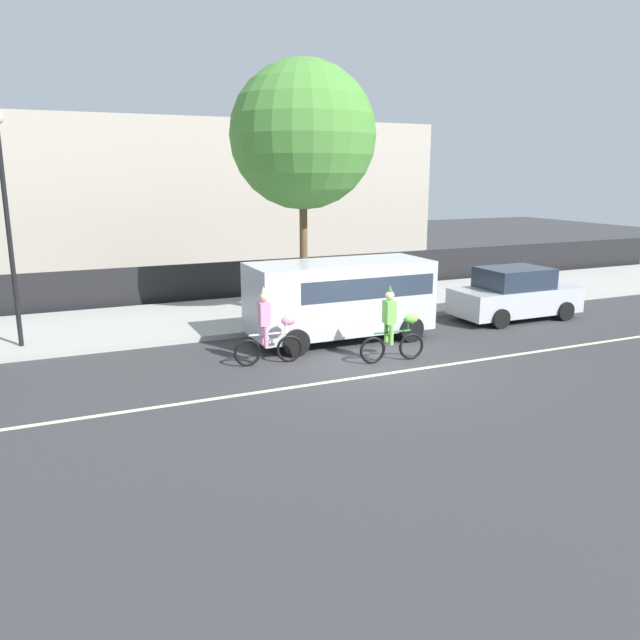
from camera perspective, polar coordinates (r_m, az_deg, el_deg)
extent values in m
plane|color=#38383A|center=(15.05, 5.79, -4.27)|extent=(80.00, 80.00, 0.00)
cube|color=beige|center=(14.64, 6.76, -4.79)|extent=(36.00, 0.14, 0.01)
cube|color=#ADAAA3|center=(20.73, -3.12, 0.88)|extent=(60.00, 5.00, 0.15)
cube|color=black|center=(23.30, -5.70, 3.77)|extent=(40.00, 0.08, 1.40)
cube|color=#B2A899|center=(30.67, -17.48, 10.59)|extent=(28.00, 8.00, 6.80)
torus|color=black|center=(15.29, -2.80, -2.63)|extent=(0.67, 0.12, 0.67)
torus|color=black|center=(15.03, -6.64, -2.98)|extent=(0.67, 0.12, 0.67)
cylinder|color=silver|center=(15.04, -4.73, -1.29)|extent=(0.97, 0.12, 0.05)
cylinder|color=silver|center=(14.98, -5.29, -1.00)|extent=(0.04, 0.04, 0.18)
cylinder|color=silver|center=(15.12, -3.21, -0.73)|extent=(0.04, 0.04, 0.23)
cylinder|color=silver|center=(15.09, -3.21, -0.31)|extent=(0.07, 0.50, 0.03)
ellipsoid|color=pink|center=(15.10, -2.91, -0.03)|extent=(0.37, 0.23, 0.24)
cube|color=pink|center=(14.90, -5.14, 0.58)|extent=(0.26, 0.34, 0.56)
sphere|color=beige|center=(14.81, -5.17, 2.09)|extent=(0.22, 0.22, 0.22)
cone|color=silver|center=(14.78, -5.19, 2.77)|extent=(0.14, 0.14, 0.16)
cylinder|color=pink|center=(14.89, -4.96, -1.60)|extent=(0.11, 0.11, 0.48)
cylinder|color=pink|center=(15.16, -5.23, -1.34)|extent=(0.11, 0.11, 0.48)
torus|color=black|center=(15.63, 8.34, -2.40)|extent=(0.67, 0.12, 0.67)
torus|color=black|center=(15.19, 4.82, -2.77)|extent=(0.67, 0.12, 0.67)
cylinder|color=#266626|center=(15.29, 6.65, -1.09)|extent=(0.97, 0.13, 0.05)
cylinder|color=#266626|center=(15.21, 6.15, -0.80)|extent=(0.04, 0.04, 0.18)
cylinder|color=#266626|center=(15.45, 8.06, -0.54)|extent=(0.04, 0.04, 0.23)
cylinder|color=#266626|center=(15.42, 8.08, -0.13)|extent=(0.07, 0.50, 0.03)
ellipsoid|color=#72CC4C|center=(15.45, 8.36, 0.15)|extent=(0.38, 0.23, 0.24)
cube|color=#72CC4C|center=(15.13, 6.36, 0.75)|extent=(0.27, 0.34, 0.56)
sphere|color=beige|center=(15.05, 6.40, 2.24)|extent=(0.22, 0.22, 0.22)
cone|color=#266626|center=(15.02, 6.42, 2.91)|extent=(0.14, 0.14, 0.16)
cylinder|color=#72CC4C|center=(15.14, 6.54, -1.39)|extent=(0.11, 0.11, 0.48)
cylinder|color=#72CC4C|center=(15.38, 6.08, -1.14)|extent=(0.11, 0.11, 0.48)
cube|color=silver|center=(17.13, 1.80, 2.20)|extent=(5.00, 2.00, 1.90)
cube|color=#283342|center=(17.24, 3.01, 3.44)|extent=(3.90, 2.02, 0.56)
cylinder|color=black|center=(17.27, 8.32, -0.83)|extent=(0.70, 0.22, 0.70)
cylinder|color=black|center=(18.94, 5.11, 0.51)|extent=(0.70, 0.22, 0.70)
cylinder|color=black|center=(15.77, -2.21, -2.07)|extent=(0.70, 0.22, 0.70)
cylinder|color=black|center=(17.58, -4.63, -0.49)|extent=(0.70, 0.22, 0.70)
cube|color=#B7BABF|center=(20.70, 17.40, 1.75)|extent=(4.10, 1.72, 0.80)
cube|color=#232D3D|center=(20.51, 17.33, 3.70)|extent=(2.10, 1.58, 0.64)
cylinder|color=black|center=(21.02, 21.49, 0.76)|extent=(0.60, 0.20, 0.60)
cylinder|color=black|center=(22.22, 18.37, 1.65)|extent=(0.60, 0.20, 0.60)
cylinder|color=black|center=(19.31, 16.17, 0.12)|extent=(0.60, 0.20, 0.60)
cylinder|color=black|center=(20.62, 13.12, 1.12)|extent=(0.60, 0.20, 0.60)
cylinder|color=black|center=(17.50, -26.51, 6.58)|extent=(0.12, 0.12, 5.50)
cylinder|color=brown|center=(19.32, -1.51, 6.14)|extent=(0.24, 0.24, 3.94)
sphere|color=#4C8C38|center=(19.20, -1.58, 16.52)|extent=(4.33, 4.33, 4.33)
cylinder|color=#33333D|center=(20.53, -4.96, 2.15)|extent=(0.20, 0.20, 0.85)
cube|color=#AD1E1E|center=(20.41, -5.00, 4.09)|extent=(0.32, 0.20, 0.56)
sphere|color=tan|center=(20.35, -5.02, 5.17)|extent=(0.20, 0.20, 0.20)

